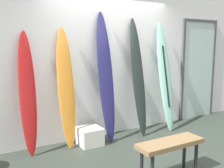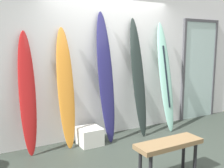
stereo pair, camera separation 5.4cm
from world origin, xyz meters
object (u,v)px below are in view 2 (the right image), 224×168
surfboard_crimson (27,93)px  surfboard_sunset (66,89)px  bench (169,147)px  display_block_left (90,136)px  glass_door (199,68)px  surfboard_navy (106,78)px  surfboard_charcoal (138,78)px  surfboard_seafoam (165,77)px

surfboard_crimson → surfboard_sunset: (0.60, -0.01, 0.02)m
surfboard_sunset → bench: (0.78, -1.62, -0.55)m
display_block_left → glass_door: bearing=6.1°
surfboard_navy → glass_door: bearing=5.1°
surfboard_charcoal → display_block_left: size_ratio=5.72×
surfboard_seafoam → surfboard_crimson: bearing=177.8°
surfboard_crimson → surfboard_sunset: surfboard_sunset is taller
surfboard_crimson → bench: bearing=-49.7°
display_block_left → bench: 1.58m
surfboard_crimson → surfboard_charcoal: surfboard_charcoal is taller
surfboard_seafoam → glass_door: (1.23, 0.27, 0.09)m
surfboard_navy → surfboard_crimson: bearing=177.8°
surfboard_seafoam → bench: 2.07m
surfboard_crimson → display_block_left: surfboard_crimson is taller
bench → surfboard_seafoam: bearing=51.1°
surfboard_seafoam → display_block_left: bearing=-178.8°
surfboard_charcoal → glass_door: glass_door is taller
surfboard_crimson → surfboard_seafoam: (2.61, -0.10, 0.11)m
surfboard_crimson → surfboard_seafoam: 2.62m
surfboard_navy → bench: (0.07, -1.58, -0.70)m
surfboard_seafoam → glass_door: bearing=12.5°
display_block_left → bench: size_ratio=0.42×
surfboard_seafoam → glass_door: 1.26m
surfboard_crimson → glass_door: bearing=2.6°
surfboard_crimson → glass_door: size_ratio=0.85×
surfboard_charcoal → surfboard_seafoam: surfboard_charcoal is taller
surfboard_sunset → display_block_left: surfboard_sunset is taller
surfboard_charcoal → glass_door: bearing=7.7°
surfboard_charcoal → bench: 1.79m
surfboard_navy → surfboard_seafoam: (1.30, -0.05, -0.05)m
surfboard_navy → surfboard_sunset: bearing=176.4°
glass_door → display_block_left: bearing=-173.9°
surfboard_sunset → surfboard_charcoal: bearing=-3.0°
bench → display_block_left: bearing=105.7°
surfboard_sunset → glass_door: bearing=3.2°
surfboard_sunset → glass_door: (3.23, 0.18, 0.18)m
surfboard_seafoam → glass_door: size_ratio=0.95×
surfboard_sunset → bench: bearing=-64.4°
surfboard_crimson → display_block_left: size_ratio=4.98×
surfboard_navy → surfboard_charcoal: (0.66, -0.03, -0.04)m
surfboard_charcoal → surfboard_seafoam: bearing=-1.8°
surfboard_charcoal → surfboard_seafoam: size_ratio=1.03×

